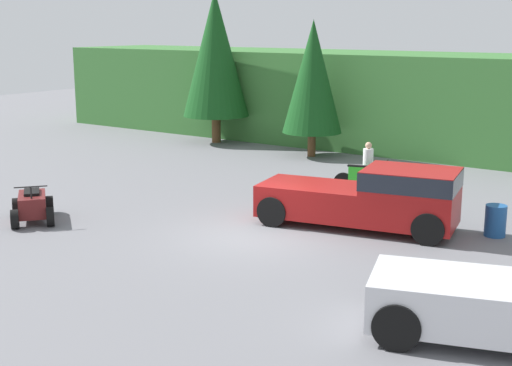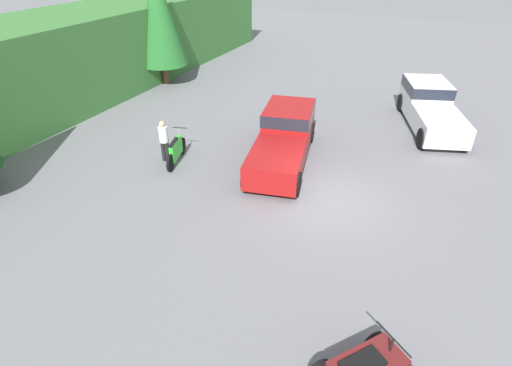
% 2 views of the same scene
% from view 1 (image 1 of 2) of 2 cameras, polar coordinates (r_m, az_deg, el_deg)
% --- Properties ---
extents(ground_plane, '(80.00, 80.00, 0.00)m').
position_cam_1_polar(ground_plane, '(19.75, -0.16, -4.31)').
color(ground_plane, slate).
extents(hillside_backdrop, '(44.00, 6.00, 4.41)m').
position_cam_1_polar(hillside_backdrop, '(33.48, 15.85, 6.06)').
color(hillside_backdrop, '#387033').
rests_on(hillside_backdrop, ground_plane).
extents(tree_left, '(3.24, 3.24, 7.36)m').
position_cam_1_polar(tree_left, '(35.05, -3.27, 10.27)').
color(tree_left, brown).
rests_on(tree_left, ground_plane).
extents(tree_mid_left, '(2.62, 2.62, 5.95)m').
position_cam_1_polar(tree_mid_left, '(31.34, 4.56, 8.46)').
color(tree_mid_left, brown).
rests_on(tree_mid_left, ground_plane).
extents(pickup_truck_red, '(5.90, 3.03, 1.83)m').
position_cam_1_polar(pickup_truck_red, '(20.48, 9.48, -1.05)').
color(pickup_truck_red, maroon).
rests_on(pickup_truck_red, ground_plane).
extents(dirt_bike, '(2.16, 0.84, 1.20)m').
position_cam_1_polar(dirt_bike, '(24.85, 8.73, 0.26)').
color(dirt_bike, black).
rests_on(dirt_bike, ground_plane).
extents(quad_atv, '(2.32, 2.19, 1.18)m').
position_cam_1_polar(quad_atv, '(22.20, -17.45, -1.77)').
color(quad_atv, black).
rests_on(quad_atv, ground_plane).
extents(rider_person, '(0.38, 0.39, 1.74)m').
position_cam_1_polar(rider_person, '(25.20, 8.94, 1.47)').
color(rider_person, black).
rests_on(rider_person, ground_plane).
extents(steel_barrel, '(0.58, 0.58, 0.88)m').
position_cam_1_polar(steel_barrel, '(20.77, 18.61, -2.88)').
color(steel_barrel, '#1E5193').
rests_on(steel_barrel, ground_plane).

